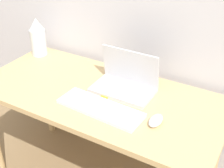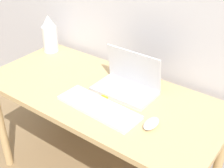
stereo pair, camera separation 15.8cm
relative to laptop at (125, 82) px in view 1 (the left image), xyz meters
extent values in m
cube|color=tan|center=(-0.11, -0.10, -0.06)|extent=(1.37, 0.64, 0.03)
cylinder|color=tan|center=(-0.74, 0.16, -0.42)|extent=(0.05, 0.05, 0.67)
cylinder|color=tan|center=(0.52, 0.16, -0.42)|extent=(0.05, 0.05, 0.67)
cube|color=silver|center=(0.00, -0.03, -0.04)|extent=(0.33, 0.20, 0.02)
cube|color=#B7B7BC|center=(0.00, -0.04, -0.03)|extent=(0.27, 0.11, 0.00)
cube|color=silver|center=(0.00, 0.05, 0.07)|extent=(0.33, 0.04, 0.20)
cube|color=black|center=(0.00, 0.06, 0.07)|extent=(0.29, 0.03, 0.17)
cube|color=white|center=(-0.02, -0.23, -0.04)|extent=(0.45, 0.18, 0.02)
cube|color=silver|center=(-0.02, -0.23, -0.03)|extent=(0.42, 0.14, 0.00)
ellipsoid|color=silver|center=(0.26, -0.19, -0.03)|extent=(0.06, 0.11, 0.03)
cylinder|color=white|center=(-0.71, 0.11, 0.04)|extent=(0.10, 0.10, 0.18)
cone|color=white|center=(-0.71, 0.11, 0.17)|extent=(0.10, 0.10, 0.08)
cube|color=orange|center=(-0.06, -0.13, -0.04)|extent=(0.04, 0.05, 0.01)
camera|label=1|loc=(0.66, -1.30, 0.87)|focal=50.00mm
camera|label=2|loc=(0.80, -1.21, 0.87)|focal=50.00mm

